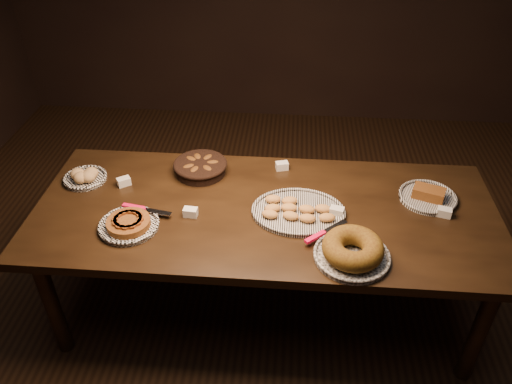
# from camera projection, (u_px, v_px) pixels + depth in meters

# --- Properties ---
(ground) EXTENTS (5.00, 5.00, 0.00)m
(ground) POSITION_uv_depth(u_px,v_px,m) (264.00, 306.00, 3.03)
(ground) COLOR black
(ground) RESTS_ON ground
(buffet_table) EXTENTS (2.40, 1.00, 0.75)m
(buffet_table) POSITION_uv_depth(u_px,v_px,m) (265.00, 220.00, 2.62)
(buffet_table) COLOR black
(buffet_table) RESTS_ON ground
(apple_tart_plate) EXTENTS (0.34, 0.30, 0.06)m
(apple_tart_plate) POSITION_uv_depth(u_px,v_px,m) (129.00, 224.00, 2.45)
(apple_tart_plate) COLOR white
(apple_tart_plate) RESTS_ON buffet_table
(madeleine_platter) EXTENTS (0.48, 0.39, 0.05)m
(madeleine_platter) POSITION_uv_depth(u_px,v_px,m) (297.00, 211.00, 2.54)
(madeleine_platter) COLOR black
(madeleine_platter) RESTS_ON buffet_table
(bundt_cake_plate) EXTENTS (0.40, 0.42, 0.11)m
(bundt_cake_plate) POSITION_uv_depth(u_px,v_px,m) (352.00, 250.00, 2.26)
(bundt_cake_plate) COLOR black
(bundt_cake_plate) RESTS_ON buffet_table
(croissant_basket) EXTENTS (0.37, 0.37, 0.08)m
(croissant_basket) POSITION_uv_depth(u_px,v_px,m) (200.00, 166.00, 2.82)
(croissant_basket) COLOR black
(croissant_basket) RESTS_ON buffet_table
(bread_roll_plate) EXTENTS (0.24, 0.24, 0.08)m
(bread_roll_plate) POSITION_uv_depth(u_px,v_px,m) (85.00, 177.00, 2.77)
(bread_roll_plate) COLOR white
(bread_roll_plate) RESTS_ON buffet_table
(loaf_plate) EXTENTS (0.30, 0.30, 0.07)m
(loaf_plate) POSITION_uv_depth(u_px,v_px,m) (428.00, 196.00, 2.64)
(loaf_plate) COLOR black
(loaf_plate) RESTS_ON buffet_table
(tent_cards) EXTENTS (1.78, 0.52, 0.04)m
(tent_cards) POSITION_uv_depth(u_px,v_px,m) (273.00, 196.00, 2.64)
(tent_cards) COLOR white
(tent_cards) RESTS_ON buffet_table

